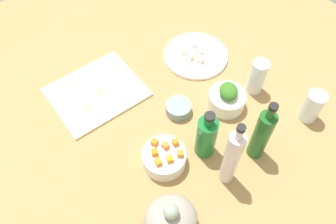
{
  "coord_description": "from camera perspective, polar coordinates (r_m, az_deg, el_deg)",
  "views": [
    {
      "loc": [
        40.94,
        47.83,
        98.45
      ],
      "look_at": [
        0.0,
        0.0,
        8.0
      ],
      "focal_mm": 36.66,
      "sensor_mm": 36.0,
      "label": 1
    }
  ],
  "objects": [
    {
      "name": "carrot_cube_3",
      "position": [
        1.0,
        0.32,
        -7.83
      ],
      "size": [
        2.42,
        2.42,
        1.8
      ],
      "primitive_type": "cube",
      "rotation": [
        0.0,
        0.0,
        2.67
      ],
      "color": "orange",
      "rests_on": "bowl_carrots"
    },
    {
      "name": "bottle_0",
      "position": [
        0.95,
        10.52,
        -7.53
      ],
      "size": [
        4.49,
        4.49,
        27.8
      ],
      "color": "silver",
      "rests_on": "tabletop"
    },
    {
      "name": "tofu_cube_0",
      "position": [
        1.3,
        3.89,
        9.25
      ],
      "size": [
        2.64,
        2.64,
        2.2
      ],
      "primitive_type": "cube",
      "rotation": [
        0.0,
        0.0,
        1.35
      ],
      "color": "#F6DFC9",
      "rests_on": "plate_tofu"
    },
    {
      "name": "dumpling_0",
      "position": [
        1.26,
        -15.16,
        4.99
      ],
      "size": [
        5.47,
        6.07,
        2.21
      ],
      "primitive_type": "pyramid",
      "rotation": [
        0.0,
        0.0,
        1.59
      ],
      "color": "beige",
      "rests_on": "cutting_board"
    },
    {
      "name": "drinking_glass_1",
      "position": [
        1.2,
        22.83,
        0.87
      ],
      "size": [
        6.1,
        6.1,
        11.67
      ],
      "primitive_type": "cylinder",
      "color": "white",
      "rests_on": "tabletop"
    },
    {
      "name": "carrot_cube_4",
      "position": [
        1.03,
        -2.24,
        -5.05
      ],
      "size": [
        2.29,
        2.29,
        1.8
      ],
      "primitive_type": "cube",
      "rotation": [
        0.0,
        0.0,
        0.33
      ],
      "color": "orange",
      "rests_on": "bowl_carrots"
    },
    {
      "name": "carrot_cube_5",
      "position": [
        1.0,
        -1.62,
        -8.34
      ],
      "size": [
        2.18,
        2.18,
        1.8
      ],
      "primitive_type": "cube",
      "rotation": [
        0.0,
        0.0,
        1.33
      ],
      "color": "orange",
      "rests_on": "bowl_carrots"
    },
    {
      "name": "bottle_2",
      "position": [
        1.02,
        6.39,
        -4.05
      ],
      "size": [
        6.24,
        6.24,
        19.16
      ],
      "color": "#196E2C",
      "rests_on": "tabletop"
    },
    {
      "name": "bowl_greens",
      "position": [
        1.17,
        9.71,
        1.97
      ],
      "size": [
        12.42,
        12.42,
        5.86
      ],
      "primitive_type": "cylinder",
      "color": "white",
      "rests_on": "tabletop"
    },
    {
      "name": "tofu_cube_3",
      "position": [
        1.29,
        5.4,
        8.74
      ],
      "size": [
        2.78,
        2.78,
        2.2
      ],
      "primitive_type": "cube",
      "rotation": [
        0.0,
        0.0,
        1.89
      ],
      "color": "white",
      "rests_on": "plate_tofu"
    },
    {
      "name": "carrot_cube_6",
      "position": [
        1.03,
        1.27,
        -5.07
      ],
      "size": [
        2.33,
        2.33,
        1.8
      ],
      "primitive_type": "cube",
      "rotation": [
        0.0,
        0.0,
        1.2
      ],
      "color": "orange",
      "rests_on": "bowl_carrots"
    },
    {
      "name": "dumpling_3",
      "position": [
        1.18,
        -13.81,
        0.82
      ],
      "size": [
        6.31,
        6.75,
        2.55
      ],
      "primitive_type": "pyramid",
      "rotation": [
        0.0,
        0.0,
        1.2
      ],
      "color": "beige",
      "rests_on": "cutting_board"
    },
    {
      "name": "plate_tofu",
      "position": [
        1.33,
        4.63,
        9.36
      ],
      "size": [
        24.33,
        24.33,
        1.2
      ],
      "primitive_type": "cylinder",
      "color": "white",
      "rests_on": "tabletop"
    },
    {
      "name": "drinking_glass_0",
      "position": [
        1.21,
        14.59,
        5.69
      ],
      "size": [
        5.75,
        5.75,
        13.4
      ],
      "primitive_type": "cylinder",
      "color": "white",
      "rests_on": "tabletop"
    },
    {
      "name": "teapot",
      "position": [
        0.94,
        0.43,
        -17.52
      ],
      "size": [
        16.11,
        13.88,
        13.85
      ],
      "color": "#9D9388",
      "rests_on": "tabletop"
    },
    {
      "name": "bowl_small_side",
      "position": [
        1.15,
        1.74,
        0.62
      ],
      "size": [
        8.61,
        8.61,
        3.71
      ],
      "primitive_type": "cylinder",
      "color": "gray",
      "rests_on": "tabletop"
    },
    {
      "name": "carrot_cube_0",
      "position": [
        1.02,
        -0.41,
        -5.64
      ],
      "size": [
        1.87,
        1.87,
        1.8
      ],
      "primitive_type": "cube",
      "rotation": [
        0.0,
        0.0,
        3.1
      ],
      "color": "orange",
      "rests_on": "bowl_carrots"
    },
    {
      "name": "dumpling_2",
      "position": [
        1.29,
        -9.42,
        7.71
      ],
      "size": [
        6.3,
        6.36,
        2.27
      ],
      "primitive_type": "pyramid",
      "rotation": [
        0.0,
        0.0,
        5.35
      ],
      "color": "beige",
      "rests_on": "cutting_board"
    },
    {
      "name": "tabletop",
      "position": [
        1.16,
        0.0,
        -1.84
      ],
      "size": [
        190.0,
        190.0,
        3.0
      ],
      "primitive_type": "cube",
      "color": "#A77C4A",
      "rests_on": "ground"
    },
    {
      "name": "chopped_greens_mound",
      "position": [
        1.13,
        10.05,
        3.44
      ],
      "size": [
        9.18,
        9.48,
        3.9
      ],
      "primitive_type": "ellipsoid",
      "rotation": [
        0.0,
        0.0,
        0.94
      ],
      "color": "#366F21",
      "rests_on": "bowl_greens"
    },
    {
      "name": "tofu_cube_2",
      "position": [
        1.32,
        5.23,
        10.0
      ],
      "size": [
        2.34,
        2.34,
        2.2
      ],
      "primitive_type": "cube",
      "rotation": [
        0.0,
        0.0,
        1.64
      ],
      "color": "white",
      "rests_on": "plate_tofu"
    },
    {
      "name": "bowl_carrots",
      "position": [
        1.04,
        -0.65,
        -7.66
      ],
      "size": [
        13.34,
        13.34,
        5.43
      ],
      "primitive_type": "cylinder",
      "color": "white",
      "rests_on": "tabletop"
    },
    {
      "name": "carrot_cube_1",
      "position": [
        1.01,
        -2.24,
        -6.73
      ],
      "size": [
        2.49,
        2.49,
        1.8
      ],
      "primitive_type": "cube",
      "rotation": [
        0.0,
        0.0,
        2.57
      ],
      "color": "orange",
      "rests_on": "bowl_carrots"
    },
    {
      "name": "bottle_1",
      "position": [
        1.03,
        15.31,
        -3.62
      ],
      "size": [
        5.1,
        5.1,
        24.64
      ],
      "color": "#1F5C22",
      "rests_on": "tabletop"
    },
    {
      "name": "tofu_cube_4",
      "position": [
        1.32,
        2.72,
        10.2
      ],
      "size": [
        3.11,
        3.11,
        2.2
      ],
      "primitive_type": "cube",
      "rotation": [
        0.0,
        0.0,
        2.39
      ],
      "color": "white",
      "rests_on": "plate_tofu"
    },
    {
      "name": "cutting_board",
      "position": [
        1.23,
        -11.81,
        3.26
      ],
      "size": [
        32.01,
        27.5,
        1.0
      ],
      "primitive_type": "cube",
      "rotation": [
        0.0,
        0.0,
        -0.06
      ],
      "color": "#F1E8CF",
      "rests_on": "tabletop"
    },
    {
      "name": "dumpling_1",
      "position": [
        1.22,
        -11.27,
        3.97
      ],
      "size": [
        5.61,
        5.45,
        2.71
      ],
      "primitive_type": "pyramid",
      "rotation": [
        0.0,
        0.0,
        3.23
      ],
      "color": "beige",
      "rests_on": "cutting_board"
    },
    {
      "name": "tofu_cube_1",
      "position": [
        1.35,
        4.22,
        11.25
      ],
      "size": [
        3.09,
        3.09,
        2.2
      ],
      "primitive_type": "cube",
      "rotation": [
        0.0,
        0.0,
        0.68
      ],
      "color": "white",
      "rests_on": "plate_tofu"
    },
    {
      "name": "carrot_cube_2",
      "position": [
        1.01,
        2.05,
        -6.93
      ],
      "size": [
        2.54,
        2.54,
        1.8
      ],
      "primitive_type": "cube",
      "rotation": [
        0.0,
        0.0,
        0.86
      ],
      "color": "orange",
      "rests_on": "bowl_carrots"
    }
  ]
}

